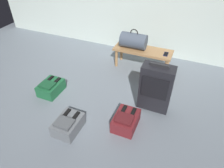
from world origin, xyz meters
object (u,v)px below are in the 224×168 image
at_px(suitcase_upright_charcoal, 156,88).
at_px(backpack_maroon, 126,120).
at_px(bench, 143,52).
at_px(backpack_grey, 68,124).
at_px(backpack_green, 51,87).
at_px(duffel_bag_slate, 134,41).
at_px(cell_phone, 166,54).

xyz_separation_m(suitcase_upright_charcoal, backpack_maroon, (-0.24, -0.43, -0.28)).
bearing_deg(bench, backpack_maroon, -81.84).
height_order(suitcase_upright_charcoal, backpack_grey, suitcase_upright_charcoal).
bearing_deg(backpack_grey, backpack_maroon, 27.98).
bearing_deg(backpack_green, duffel_bag_slate, 53.71).
distance_m(cell_phone, backpack_green, 1.92).
bearing_deg(duffel_bag_slate, cell_phone, -1.88).
height_order(duffel_bag_slate, backpack_maroon, duffel_bag_slate).
distance_m(bench, backpack_maroon, 1.44).
bearing_deg(bench, backpack_green, -131.37).
xyz_separation_m(duffel_bag_slate, cell_phone, (0.57, -0.02, -0.13)).
bearing_deg(cell_phone, bench, 177.28).
relative_size(suitcase_upright_charcoal, backpack_maroon, 1.94).
relative_size(cell_phone, suitcase_upright_charcoal, 0.20).
xyz_separation_m(cell_phone, backpack_grey, (-0.83, -1.73, -0.27)).
bearing_deg(cell_phone, backpack_maroon, -97.90).
height_order(suitcase_upright_charcoal, backpack_green, suitcase_upright_charcoal).
xyz_separation_m(duffel_bag_slate, suitcase_upright_charcoal, (0.63, -0.98, -0.12)).
distance_m(suitcase_upright_charcoal, backpack_grey, 1.20).
bearing_deg(bench, backpack_grey, -103.93).
distance_m(bench, cell_phone, 0.40).
relative_size(suitcase_upright_charcoal, backpack_grey, 1.94).
relative_size(backpack_maroon, backpack_green, 1.00).
bearing_deg(duffel_bag_slate, backpack_green, -126.29).
relative_size(bench, backpack_grey, 2.63).
relative_size(duffel_bag_slate, cell_phone, 3.06).
bearing_deg(backpack_maroon, backpack_grey, -152.02).
distance_m(duffel_bag_slate, backpack_grey, 1.81).
distance_m(suitcase_upright_charcoal, backpack_maroon, 0.57).
distance_m(duffel_bag_slate, cell_phone, 0.59).
bearing_deg(cell_phone, backpack_grey, -115.61).
xyz_separation_m(bench, cell_phone, (0.40, -0.02, 0.06)).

